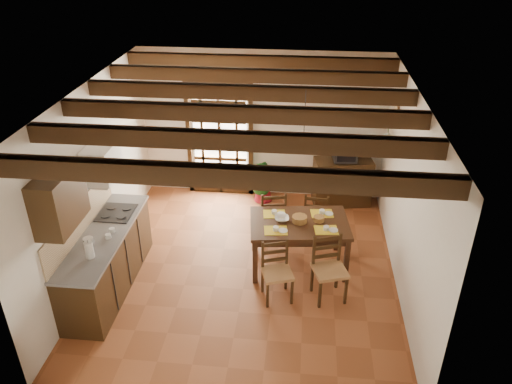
# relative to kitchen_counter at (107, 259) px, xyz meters

# --- Properties ---
(ground_plane) EXTENTS (5.00, 5.00, 0.00)m
(ground_plane) POSITION_rel_kitchen_counter_xyz_m (1.96, 0.60, -0.47)
(ground_plane) COLOR brown
(room_shell) EXTENTS (4.52, 5.02, 2.81)m
(room_shell) POSITION_rel_kitchen_counter_xyz_m (1.96, 0.60, 1.34)
(room_shell) COLOR silver
(room_shell) RESTS_ON ground_plane
(ceiling_beams) EXTENTS (4.50, 4.34, 0.20)m
(ceiling_beams) POSITION_rel_kitchen_counter_xyz_m (1.96, 0.60, 2.22)
(ceiling_beams) COLOR black
(ceiling_beams) RESTS_ON room_shell
(french_door) EXTENTS (1.26, 0.11, 2.32)m
(french_door) POSITION_rel_kitchen_counter_xyz_m (1.16, 3.05, 0.70)
(french_door) COLOR white
(french_door) RESTS_ON ground_plane
(kitchen_counter) EXTENTS (0.64, 2.25, 1.38)m
(kitchen_counter) POSITION_rel_kitchen_counter_xyz_m (0.00, 0.00, 0.00)
(kitchen_counter) COLOR #311F0F
(kitchen_counter) RESTS_ON ground_plane
(upper_cabinet) EXTENTS (0.35, 0.80, 0.70)m
(upper_cabinet) POSITION_rel_kitchen_counter_xyz_m (-0.12, -0.70, 1.38)
(upper_cabinet) COLOR #311F0F
(upper_cabinet) RESTS_ON room_shell
(range_hood) EXTENTS (0.38, 0.60, 0.54)m
(range_hood) POSITION_rel_kitchen_counter_xyz_m (-0.09, 0.55, 1.26)
(range_hood) COLOR white
(range_hood) RESTS_ON room_shell
(counter_items) EXTENTS (0.50, 1.43, 0.25)m
(counter_items) POSITION_rel_kitchen_counter_xyz_m (0.00, 0.09, 0.49)
(counter_items) COLOR black
(counter_items) RESTS_ON kitchen_counter
(dining_table) EXTENTS (1.57, 1.11, 0.80)m
(dining_table) POSITION_rel_kitchen_counter_xyz_m (2.73, 0.78, 0.22)
(dining_table) COLOR #382012
(dining_table) RESTS_ON ground_plane
(chair_near_left) EXTENTS (0.50, 0.49, 0.88)m
(chair_near_left) POSITION_rel_kitchen_counter_xyz_m (2.46, -0.01, -0.20)
(chair_near_left) COLOR #B07B4A
(chair_near_left) RESTS_ON ground_plane
(chair_near_right) EXTENTS (0.55, 0.54, 0.96)m
(chair_near_right) POSITION_rel_kitchen_counter_xyz_m (3.18, 0.08, -0.17)
(chair_near_right) COLOR #B07B4A
(chair_near_right) RESTS_ON ground_plane
(chair_far_left) EXTENTS (0.51, 0.49, 0.94)m
(chair_far_left) POSITION_rel_kitchen_counter_xyz_m (2.28, 1.48, -0.18)
(chair_far_left) COLOR #B07B4A
(chair_far_left) RESTS_ON ground_plane
(chair_far_right) EXTENTS (0.45, 0.43, 0.90)m
(chair_far_right) POSITION_rel_kitchen_counter_xyz_m (3.00, 1.57, -0.19)
(chair_far_right) COLOR #B07B4A
(chair_far_right) RESTS_ON ground_plane
(table_setting) EXTENTS (1.07, 0.71, 0.10)m
(table_setting) POSITION_rel_kitchen_counter_xyz_m (2.73, 0.78, 0.40)
(table_setting) COLOR yellow
(table_setting) RESTS_ON dining_table
(table_bowl) EXTENTS (0.24, 0.24, 0.05)m
(table_bowl) POSITION_rel_kitchen_counter_xyz_m (2.47, 0.80, 0.35)
(table_bowl) COLOR white
(table_bowl) RESTS_ON dining_table
(sideboard) EXTENTS (1.12, 0.64, 0.90)m
(sideboard) POSITION_rel_kitchen_counter_xyz_m (3.49, 2.83, -0.03)
(sideboard) COLOR #311F0F
(sideboard) RESTS_ON ground_plane
(crt_tv) EXTENTS (0.45, 0.43, 0.35)m
(crt_tv) POSITION_rel_kitchen_counter_xyz_m (3.49, 2.82, 0.61)
(crt_tv) COLOR black
(crt_tv) RESTS_ON sideboard
(fuse_box) EXTENTS (0.25, 0.03, 0.32)m
(fuse_box) POSITION_rel_kitchen_counter_xyz_m (3.46, 3.08, 1.28)
(fuse_box) COLOR white
(fuse_box) RESTS_ON room_shell
(plant_pot) EXTENTS (0.34, 0.34, 0.21)m
(plant_pot) POSITION_rel_kitchen_counter_xyz_m (2.01, 2.77, -0.36)
(plant_pot) COLOR maroon
(plant_pot) RESTS_ON ground_plane
(potted_plant) EXTENTS (1.87, 1.68, 1.83)m
(potted_plant) POSITION_rel_kitchen_counter_xyz_m (2.01, 2.77, 0.10)
(potted_plant) COLOR #144C19
(potted_plant) RESTS_ON ground_plane
(wall_shelf) EXTENTS (0.20, 0.42, 0.20)m
(wall_shelf) POSITION_rel_kitchen_counter_xyz_m (4.10, 2.20, 1.04)
(wall_shelf) COLOR #311F0F
(wall_shelf) RESTS_ON room_shell
(shelf_vase) EXTENTS (0.15, 0.15, 0.15)m
(shelf_vase) POSITION_rel_kitchen_counter_xyz_m (4.10, 2.20, 1.18)
(shelf_vase) COLOR #B2BFB2
(shelf_vase) RESTS_ON wall_shelf
(shelf_flowers) EXTENTS (0.14, 0.14, 0.36)m
(shelf_flowers) POSITION_rel_kitchen_counter_xyz_m (4.10, 2.20, 1.38)
(shelf_flowers) COLOR yellow
(shelf_flowers) RESTS_ON shelf_vase
(framed_picture) EXTENTS (0.03, 0.32, 0.32)m
(framed_picture) POSITION_rel_kitchen_counter_xyz_m (4.18, 2.20, 1.58)
(framed_picture) COLOR brown
(framed_picture) RESTS_ON room_shell
(pendant_lamp) EXTENTS (0.36, 0.36, 0.84)m
(pendant_lamp) POSITION_rel_kitchen_counter_xyz_m (2.73, 0.88, 1.60)
(pendant_lamp) COLOR black
(pendant_lamp) RESTS_ON room_shell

